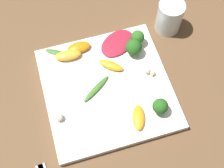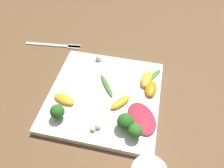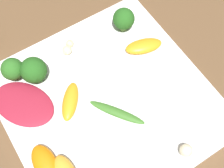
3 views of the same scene
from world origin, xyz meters
name	(u,v)px [view 2 (image 2 of 3)]	position (x,y,z in m)	size (l,w,h in m)	color
ground_plane	(105,98)	(0.00, 0.00, 0.00)	(2.40, 2.40, 0.00)	brown
plate	(104,96)	(0.00, 0.00, 0.01)	(0.30, 0.30, 0.02)	white
fork	(59,45)	(0.18, 0.21, 0.00)	(0.04, 0.19, 0.01)	#B2B2B7
radicchio_leaf_0	(142,118)	(-0.06, -0.11, 0.02)	(0.12, 0.11, 0.01)	maroon
orange_segment_0	(151,88)	(0.04, -0.12, 0.03)	(0.06, 0.03, 0.02)	orange
orange_segment_1	(146,79)	(0.07, -0.11, 0.03)	(0.07, 0.04, 0.02)	#FCAD33
orange_segment_2	(120,102)	(-0.02, -0.05, 0.03)	(0.06, 0.06, 0.01)	orange
orange_segment_3	(64,99)	(-0.05, 0.10, 0.03)	(0.04, 0.07, 0.01)	orange
broccoli_floret_0	(125,122)	(-0.09, -0.07, 0.04)	(0.04, 0.04, 0.05)	#84AD5B
broccoli_floret_1	(57,112)	(-0.10, 0.09, 0.04)	(0.04, 0.04, 0.04)	#7A9E51
broccoli_floret_2	(135,131)	(-0.11, -0.10, 0.04)	(0.03, 0.03, 0.04)	#84AD5B
arugula_sprig_0	(106,85)	(0.03, 0.00, 0.02)	(0.08, 0.06, 0.01)	#3D7528
arugula_sprig_1	(154,76)	(0.09, -0.13, 0.02)	(0.06, 0.05, 0.00)	#3D7528
macadamia_nut_0	(98,126)	(-0.11, -0.01, 0.03)	(0.02, 0.02, 0.02)	beige
macadamia_nut_1	(99,58)	(0.13, 0.05, 0.03)	(0.02, 0.02, 0.02)	beige
macadamia_nut_2	(91,129)	(-0.11, 0.00, 0.03)	(0.01, 0.01, 0.01)	beige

